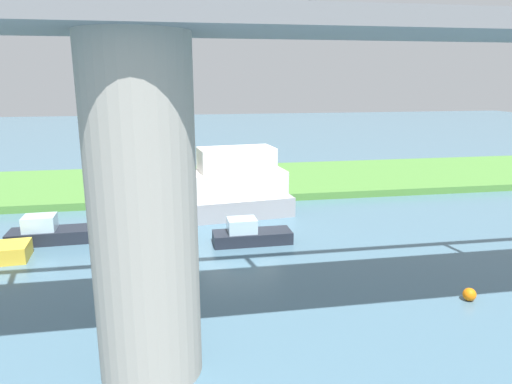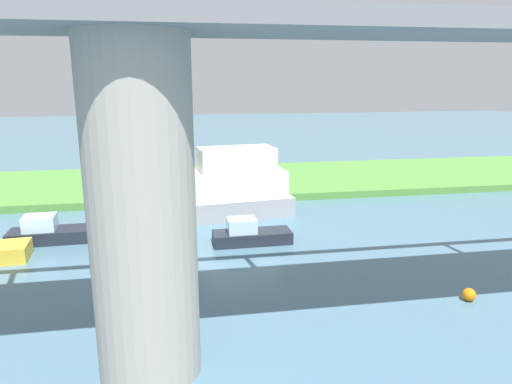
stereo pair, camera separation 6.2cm
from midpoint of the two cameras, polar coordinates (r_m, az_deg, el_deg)
name	(u,v)px [view 1 (the left image)]	position (r m, az deg, el deg)	size (l,w,h in m)	color
ground_plane	(219,204)	(31.60, -4.57, -1.52)	(160.00, 160.00, 0.00)	#476B7F
grassy_bank	(212,182)	(37.34, -5.48, 1.25)	(80.00, 12.00, 0.50)	#4C8438
bridge_pylon	(144,215)	(12.94, -13.71, -2.75)	(2.89, 2.89, 9.44)	#9E998E
bridge_span	(131,9)	(12.55, -15.14, 20.75)	(72.32, 4.30, 3.25)	slate
person_on_bank	(273,180)	(33.44, 2.01, 1.49)	(0.51, 0.51, 1.39)	#2D334C
mooring_post	(196,185)	(32.97, -7.43, 0.83)	(0.20, 0.20, 0.97)	brown
pontoon_yellow	(223,189)	(28.52, -4.16, 0.36)	(9.33, 4.08, 4.62)	#99999E
skiff_small	(50,232)	(26.54, -23.93, -4.53)	(4.40, 1.70, 1.45)	#1E232D
motorboat_white	(250,234)	(24.12, -0.85, -5.18)	(4.05, 1.49, 1.34)	#1E232D
marker_buoy	(469,294)	(20.02, 24.53, -11.31)	(0.50, 0.50, 0.50)	orange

